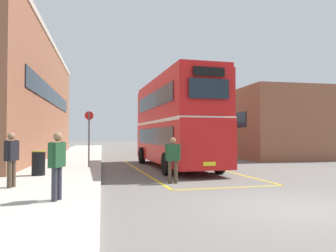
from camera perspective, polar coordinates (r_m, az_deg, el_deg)
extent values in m
plane|color=#66605B|center=(22.26, 0.23, -6.12)|extent=(135.60, 135.60, 0.00)
cube|color=#B2ADA3|center=(24.28, -16.24, -5.51)|extent=(4.00, 57.60, 0.14)
cube|color=brown|center=(26.76, -25.70, 3.82)|extent=(5.96, 24.25, 8.41)
cube|color=#19232D|center=(26.22, -19.29, 4.78)|extent=(0.06, 18.43, 1.10)
cube|color=#BCB29E|center=(27.51, -25.59, 12.95)|extent=(6.08, 24.37, 0.36)
cube|color=brown|center=(31.23, 15.02, 0.04)|extent=(7.85, 16.99, 5.23)
cube|color=#19232D|center=(29.69, 8.17, 0.59)|extent=(0.06, 12.92, 1.10)
cylinder|color=black|center=(20.44, -4.57, -5.11)|extent=(0.34, 1.01, 1.00)
cylinder|color=black|center=(21.02, 2.16, -5.02)|extent=(0.34, 1.01, 1.00)
cylinder|color=black|center=(14.49, -0.24, -6.58)|extent=(0.34, 1.01, 1.00)
cylinder|color=black|center=(15.30, 8.89, -6.29)|extent=(0.34, 1.01, 1.00)
cube|color=red|center=(17.71, 1.18, -2.75)|extent=(3.00, 9.97, 2.10)
cube|color=red|center=(17.79, 1.17, 4.03)|extent=(2.98, 9.78, 2.10)
cube|color=red|center=(17.94, 1.17, 7.69)|extent=(2.88, 9.67, 0.20)
cube|color=white|center=(17.72, 1.18, 0.65)|extent=(3.02, 9.88, 0.14)
cube|color=#19232D|center=(17.41, -2.71, -1.78)|extent=(0.51, 8.06, 0.84)
cube|color=#19232D|center=(17.50, -2.70, 4.45)|extent=(0.51, 8.06, 0.84)
cube|color=#19232D|center=(18.08, 4.92, -1.77)|extent=(0.51, 8.06, 0.84)
cube|color=#19232D|center=(18.17, 4.91, 4.23)|extent=(0.51, 8.06, 0.84)
cube|color=#19232D|center=(13.15, 7.16, 6.46)|extent=(1.69, 0.14, 0.80)
cube|color=black|center=(13.26, 7.15, 9.37)|extent=(1.33, 0.12, 0.36)
cube|color=#19232D|center=(22.50, -2.30, -1.48)|extent=(1.93, 0.16, 1.00)
cube|color=yellow|center=(13.07, 7.20, -6.54)|extent=(0.52, 0.06, 0.16)
cylinder|color=black|center=(36.33, -0.92, -3.63)|extent=(0.35, 0.94, 0.92)
cylinder|color=black|center=(36.61, 2.92, -3.61)|extent=(0.35, 0.94, 0.92)
cylinder|color=black|center=(31.52, -0.22, -3.94)|extent=(0.35, 0.94, 0.92)
cylinder|color=black|center=(31.84, 4.19, -3.91)|extent=(0.35, 0.94, 0.92)
cube|color=#B71414|center=(34.03, 1.47, -1.85)|extent=(3.19, 8.26, 2.60)
cube|color=silver|center=(34.05, 1.47, 0.44)|extent=(3.02, 7.92, 0.12)
cube|color=#19232D|center=(33.90, -0.56, -1.26)|extent=(0.70, 6.41, 0.96)
cube|color=#19232D|center=(34.19, 3.47, -1.26)|extent=(0.70, 6.41, 0.96)
cube|color=#19232D|center=(38.05, 0.73, -1.37)|extent=(1.89, 0.24, 1.10)
cylinder|color=#473828|center=(12.09, 1.35, -8.02)|extent=(0.14, 0.14, 0.81)
cylinder|color=#473828|center=(12.07, 0.33, -8.03)|extent=(0.14, 0.14, 0.81)
cube|color=#1E4728|center=(12.02, 0.84, -4.65)|extent=(0.50, 0.27, 0.61)
cylinder|color=#1E4728|center=(12.04, 1.97, -4.49)|extent=(0.09, 0.09, 0.58)
cylinder|color=#1E4728|center=(11.99, -0.29, -4.51)|extent=(0.09, 0.09, 0.58)
sphere|color=#8C6647|center=(11.98, 0.85, -2.52)|extent=(0.22, 0.22, 0.22)
cylinder|color=#473828|center=(11.25, -25.85, -7.59)|extent=(0.14, 0.14, 0.83)
cylinder|color=#473828|center=(11.43, -25.28, -7.50)|extent=(0.14, 0.14, 0.83)
cube|color=black|center=(11.28, -25.52, -3.89)|extent=(0.35, 0.53, 0.62)
cylinder|color=black|center=(11.08, -26.16, -3.77)|extent=(0.09, 0.09, 0.59)
cylinder|color=black|center=(11.49, -24.90, -3.70)|extent=(0.09, 0.09, 0.59)
sphere|color=#8C6647|center=(11.28, -25.58, -1.59)|extent=(0.22, 0.22, 0.22)
cylinder|color=#2D2D38|center=(8.80, -18.41, -9.41)|extent=(0.14, 0.14, 0.82)
cylinder|color=#2D2D38|center=(8.62, -19.14, -9.58)|extent=(0.14, 0.14, 0.82)
cube|color=#1E4728|center=(8.64, -18.73, -4.76)|extent=(0.39, 0.53, 0.62)
cylinder|color=#1E4728|center=(8.84, -17.94, -4.49)|extent=(0.09, 0.09, 0.59)
cylinder|color=#1E4728|center=(8.43, -19.55, -4.62)|extent=(0.09, 0.09, 0.59)
sphere|color=#8C6647|center=(8.61, -18.59, -1.78)|extent=(0.22, 0.22, 0.22)
cylinder|color=black|center=(14.28, -21.58, -6.09)|extent=(0.52, 0.52, 0.94)
cylinder|color=olive|center=(14.25, -21.56, -4.12)|extent=(0.55, 0.55, 0.04)
cylinder|color=#4C4C51|center=(17.14, -13.58, -2.29)|extent=(0.08, 0.08, 2.79)
cylinder|color=red|center=(17.17, -13.55, 1.77)|extent=(0.44, 0.06, 0.44)
cube|color=gold|center=(16.37, -4.88, -7.74)|extent=(0.83, 11.83, 0.01)
cube|color=gold|center=(17.52, 8.27, -7.32)|extent=(0.83, 11.83, 0.01)
cube|color=gold|center=(11.34, 10.72, -10.47)|extent=(4.13, 0.37, 0.01)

